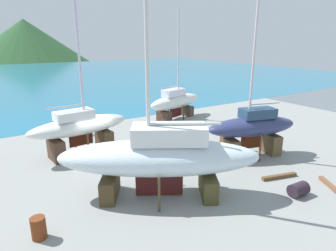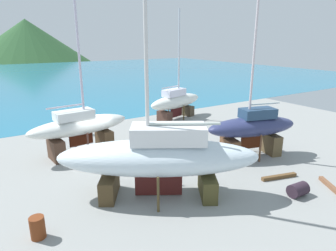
# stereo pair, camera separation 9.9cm
# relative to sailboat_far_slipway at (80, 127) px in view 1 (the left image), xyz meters

# --- Properties ---
(ground_plane) EXTENTS (50.79, 50.79, 0.00)m
(ground_plane) POSITION_rel_sailboat_far_slipway_xyz_m (0.85, -6.09, -1.87)
(ground_plane) COLOR gray
(sea_water) EXTENTS (136.12, 81.59, 0.01)m
(sea_water) POSITION_rel_sailboat_far_slipway_xyz_m (0.85, 47.40, -1.87)
(sea_water) COLOR teal
(sea_water) RESTS_ON ground
(headland_hill) EXTENTS (92.88, 92.88, 32.24)m
(headland_hill) POSITION_rel_sailboat_far_slipway_xyz_m (13.24, 123.97, -1.87)
(headland_hill) COLOR #29522B
(headland_hill) RESTS_ON ground
(sailboat_far_slipway) EXTENTS (6.87, 2.73, 9.90)m
(sailboat_far_slipway) POSITION_rel_sailboat_far_slipway_xyz_m (0.00, 0.00, 0.00)
(sailboat_far_slipway) COLOR #493521
(sailboat_far_slipway) RESTS_ON ground
(sailboat_small_center) EXTENTS (6.46, 3.46, 9.66)m
(sailboat_small_center) POSITION_rel_sailboat_far_slipway_xyz_m (9.37, -6.27, 0.04)
(sailboat_small_center) COLOR brown
(sailboat_small_center) RESTS_ON ground
(sailboat_mid_port) EXTENTS (9.54, 7.14, 14.95)m
(sailboat_mid_port) POSITION_rel_sailboat_far_slipway_xyz_m (1.63, -7.52, 0.21)
(sailboat_mid_port) COLOR #45351F
(sailboat_mid_port) RESTS_ON ground
(sailboat_large_starboard) EXTENTS (6.85, 3.44, 10.11)m
(sailboat_large_starboard) POSITION_rel_sailboat_far_slipway_xyz_m (10.50, 4.34, -0.18)
(sailboat_large_starboard) COLOR #483C2C
(sailboat_large_starboard) RESTS_ON ground
(worker) EXTENTS (0.41, 0.50, 1.58)m
(worker) POSITION_rel_sailboat_far_slipway_xyz_m (1.66, 3.85, -1.06)
(worker) COLOR #336A44
(worker) RESTS_ON ground
(barrel_tipped_left) EXTENTS (0.97, 0.71, 0.67)m
(barrel_tipped_left) POSITION_rel_sailboat_far_slipway_xyz_m (7.35, -11.17, -1.54)
(barrel_tipped_left) COLOR #2D202B
(barrel_tipped_left) RESTS_ON ground
(barrel_by_slipway) EXTENTS (0.78, 0.78, 0.88)m
(barrel_by_slipway) POSITION_rel_sailboat_far_slipway_xyz_m (5.42, -2.95, -1.43)
(barrel_by_slipway) COLOR brown
(barrel_by_slipway) RESTS_ON ground
(barrel_tipped_center) EXTENTS (0.79, 0.79, 0.89)m
(barrel_tipped_center) POSITION_rel_sailboat_far_slipway_xyz_m (-3.97, -7.77, -1.42)
(barrel_tipped_center) COLOR maroon
(barrel_tipped_center) RESTS_ON ground
(timber_long_aft) EXTENTS (1.60, 2.49, 0.20)m
(timber_long_aft) POSITION_rel_sailboat_far_slipway_xyz_m (9.30, -11.95, -1.77)
(timber_long_aft) COLOR brown
(timber_long_aft) RESTS_ON ground
(timber_long_fore) EXTENTS (2.14, 0.77, 0.20)m
(timber_long_fore) POSITION_rel_sailboat_far_slipway_xyz_m (8.18, -9.46, -1.77)
(timber_long_fore) COLOR brown
(timber_long_fore) RESTS_ON ground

